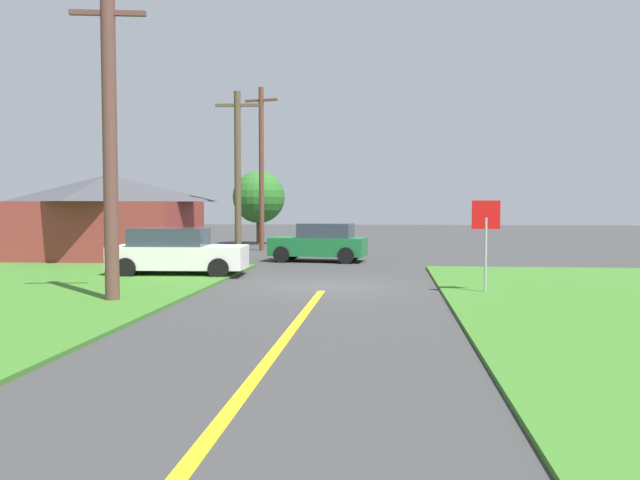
{
  "coord_description": "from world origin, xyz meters",
  "views": [
    {
      "loc": [
        1.82,
        -18.96,
        2.4
      ],
      "look_at": [
        -0.44,
        2.79,
        1.22
      ],
      "focal_mm": 36.73,
      "sensor_mm": 36.0,
      "label": 1
    }
  ],
  "objects_px": {
    "stop_sign": "(486,228)",
    "barn": "(108,217)",
    "utility_pole_near": "(110,143)",
    "utility_pole_mid": "(238,174)",
    "oak_tree_left": "(259,197)",
    "car_approaching_junction": "(320,243)",
    "utility_pole_far": "(261,166)",
    "parked_car_near_building": "(177,252)"
  },
  "relations": [
    {
      "from": "stop_sign",
      "to": "barn",
      "type": "relative_size",
      "value": 0.34
    },
    {
      "from": "stop_sign",
      "to": "utility_pole_near",
      "type": "distance_m",
      "value": 9.82
    },
    {
      "from": "utility_pole_mid",
      "to": "oak_tree_left",
      "type": "relative_size",
      "value": 1.58
    },
    {
      "from": "car_approaching_junction",
      "to": "utility_pole_far",
      "type": "xyz_separation_m",
      "value": [
        -3.74,
        6.38,
        3.6
      ]
    },
    {
      "from": "oak_tree_left",
      "to": "barn",
      "type": "xyz_separation_m",
      "value": [
        -4.68,
        -10.91,
        -0.99
      ]
    },
    {
      "from": "stop_sign",
      "to": "car_approaching_junction",
      "type": "relative_size",
      "value": 0.6
    },
    {
      "from": "utility_pole_near",
      "to": "parked_car_near_building",
      "type": "bearing_deg",
      "value": 93.55
    },
    {
      "from": "stop_sign",
      "to": "utility_pole_near",
      "type": "xyz_separation_m",
      "value": [
        -9.29,
        -2.36,
        2.11
      ]
    },
    {
      "from": "parked_car_near_building",
      "to": "oak_tree_left",
      "type": "height_order",
      "value": "oak_tree_left"
    },
    {
      "from": "car_approaching_junction",
      "to": "utility_pole_mid",
      "type": "distance_m",
      "value": 4.47
    },
    {
      "from": "stop_sign",
      "to": "parked_car_near_building",
      "type": "xyz_separation_m",
      "value": [
        -9.67,
        3.7,
        -0.97
      ]
    },
    {
      "from": "stop_sign",
      "to": "barn",
      "type": "height_order",
      "value": "barn"
    },
    {
      "from": "utility_pole_mid",
      "to": "barn",
      "type": "relative_size",
      "value": 0.97
    },
    {
      "from": "car_approaching_junction",
      "to": "utility_pole_near",
      "type": "relative_size",
      "value": 0.55
    },
    {
      "from": "parked_car_near_building",
      "to": "utility_pole_mid",
      "type": "height_order",
      "value": "utility_pole_mid"
    },
    {
      "from": "car_approaching_junction",
      "to": "parked_car_near_building",
      "type": "relative_size",
      "value": 0.91
    },
    {
      "from": "parked_car_near_building",
      "to": "utility_pole_mid",
      "type": "bearing_deg",
      "value": 76.74
    },
    {
      "from": "parked_car_near_building",
      "to": "utility_pole_far",
      "type": "distance_m",
      "value": 12.95
    },
    {
      "from": "stop_sign",
      "to": "car_approaching_junction",
      "type": "height_order",
      "value": "stop_sign"
    },
    {
      "from": "oak_tree_left",
      "to": "barn",
      "type": "height_order",
      "value": "oak_tree_left"
    },
    {
      "from": "utility_pole_near",
      "to": "oak_tree_left",
      "type": "distance_m",
      "value": 23.77
    },
    {
      "from": "oak_tree_left",
      "to": "car_approaching_junction",
      "type": "bearing_deg",
      "value": -67.02
    },
    {
      "from": "utility_pole_far",
      "to": "oak_tree_left",
      "type": "xyz_separation_m",
      "value": [
        -1.19,
        5.24,
        -1.54
      ]
    },
    {
      "from": "utility_pole_far",
      "to": "oak_tree_left",
      "type": "height_order",
      "value": "utility_pole_far"
    },
    {
      "from": "utility_pole_near",
      "to": "utility_pole_far",
      "type": "distance_m",
      "value": 18.49
    },
    {
      "from": "parked_car_near_building",
      "to": "utility_pole_near",
      "type": "xyz_separation_m",
      "value": [
        0.38,
        -6.06,
        3.08
      ]
    },
    {
      "from": "stop_sign",
      "to": "utility_pole_mid",
      "type": "xyz_separation_m",
      "value": [
        -8.75,
        8.88,
        1.89
      ]
    },
    {
      "from": "utility_pole_far",
      "to": "barn",
      "type": "height_order",
      "value": "utility_pole_far"
    },
    {
      "from": "utility_pole_far",
      "to": "barn",
      "type": "xyz_separation_m",
      "value": [
        -5.86,
        -5.67,
        -2.53
      ]
    },
    {
      "from": "oak_tree_left",
      "to": "barn",
      "type": "relative_size",
      "value": 0.61
    },
    {
      "from": "utility_pole_near",
      "to": "utility_pole_mid",
      "type": "relative_size",
      "value": 1.08
    },
    {
      "from": "utility_pole_near",
      "to": "utility_pole_mid",
      "type": "distance_m",
      "value": 11.26
    },
    {
      "from": "oak_tree_left",
      "to": "utility_pole_near",
      "type": "bearing_deg",
      "value": -87.43
    },
    {
      "from": "utility_pole_mid",
      "to": "stop_sign",
      "type": "bearing_deg",
      "value": -45.42
    },
    {
      "from": "stop_sign",
      "to": "car_approaching_junction",
      "type": "bearing_deg",
      "value": -69.33
    },
    {
      "from": "parked_car_near_building",
      "to": "oak_tree_left",
      "type": "distance_m",
      "value": 17.8
    },
    {
      "from": "utility_pole_mid",
      "to": "oak_tree_left",
      "type": "distance_m",
      "value": 12.61
    },
    {
      "from": "stop_sign",
      "to": "parked_car_near_building",
      "type": "height_order",
      "value": "stop_sign"
    },
    {
      "from": "car_approaching_junction",
      "to": "parked_car_near_building",
      "type": "xyz_separation_m",
      "value": [
        -4.24,
        -6.05,
        0.0
      ]
    },
    {
      "from": "stop_sign",
      "to": "utility_pole_far",
      "type": "height_order",
      "value": "utility_pole_far"
    },
    {
      "from": "parked_car_near_building",
      "to": "barn",
      "type": "bearing_deg",
      "value": 125.2
    },
    {
      "from": "parked_car_near_building",
      "to": "utility_pole_near",
      "type": "bearing_deg",
      "value": -89.7
    }
  ]
}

